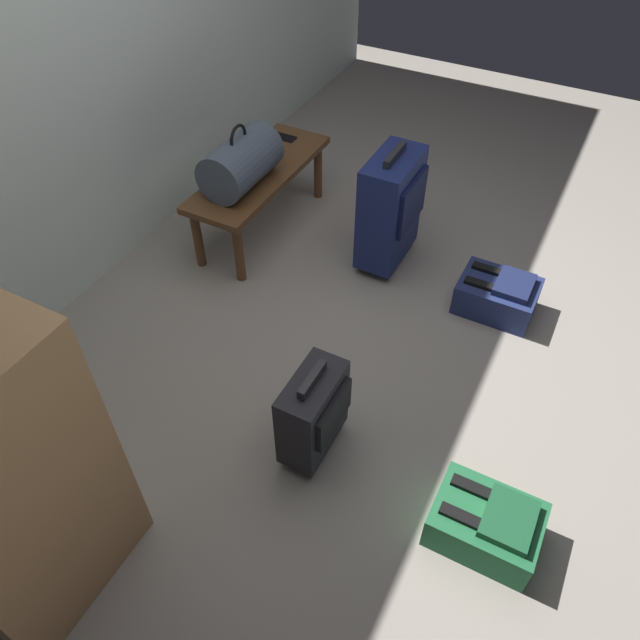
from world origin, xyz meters
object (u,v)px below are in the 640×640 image
object	(u,v)px
bench	(260,179)
backpack_navy	(498,295)
duffel_bag_slate	(241,162)
backpack_green	(486,524)
cell_phone	(284,137)
suitcase_upright_navy	(391,208)
suitcase_small_charcoal	(314,412)

from	to	relation	value
bench	backpack_navy	world-z (taller)	bench
duffel_bag_slate	backpack_green	distance (m)	2.06
duffel_bag_slate	cell_phone	distance (m)	0.54
backpack_navy	bench	bearing A→B (deg)	88.55
cell_phone	backpack_green	distance (m)	2.40
cell_phone	suitcase_upright_navy	size ratio (longest dim) A/B	0.21
cell_phone	suitcase_upright_navy	bearing A→B (deg)	-110.30
duffel_bag_slate	suitcase_small_charcoal	size ratio (longest dim) A/B	0.96
backpack_navy	backpack_green	world-z (taller)	same
bench	cell_phone	size ratio (longest dim) A/B	6.94
bench	duffel_bag_slate	distance (m)	0.25
cell_phone	suitcase_upright_navy	world-z (taller)	suitcase_upright_navy
bench	cell_phone	bearing A→B (deg)	8.76
suitcase_small_charcoal	suitcase_upright_navy	bearing A→B (deg)	9.85
bench	suitcase_upright_navy	size ratio (longest dim) A/B	1.49
duffel_bag_slate	suitcase_upright_navy	world-z (taller)	duffel_bag_slate
backpack_navy	backpack_green	xyz separation A→B (m)	(-1.21, -0.31, 0.00)
cell_phone	bench	bearing A→B (deg)	-171.24
backpack_green	backpack_navy	bearing A→B (deg)	14.19
suitcase_upright_navy	bench	bearing A→B (deg)	94.88
duffel_bag_slate	suitcase_upright_navy	distance (m)	0.80
duffel_bag_slate	suitcase_small_charcoal	world-z (taller)	duffel_bag_slate
cell_phone	suitcase_small_charcoal	world-z (taller)	suitcase_small_charcoal
suitcase_small_charcoal	duffel_bag_slate	bearing A→B (deg)	43.30
bench	cell_phone	world-z (taller)	cell_phone
suitcase_upright_navy	suitcase_small_charcoal	bearing A→B (deg)	-170.15
duffel_bag_slate	backpack_navy	bearing A→B (deg)	-84.86
suitcase_small_charcoal	backpack_navy	world-z (taller)	suitcase_small_charcoal
cell_phone	suitcase_upright_navy	xyz separation A→B (m)	(-0.30, -0.81, -0.05)
duffel_bag_slate	suitcase_upright_navy	size ratio (longest dim) A/B	0.66
suitcase_upright_navy	backpack_green	bearing A→B (deg)	-143.95
cell_phone	backpack_navy	bearing A→B (deg)	-105.33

